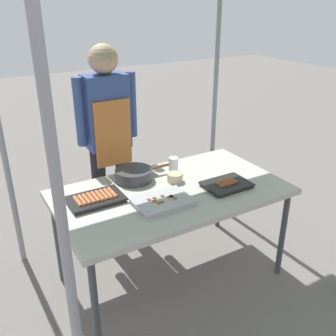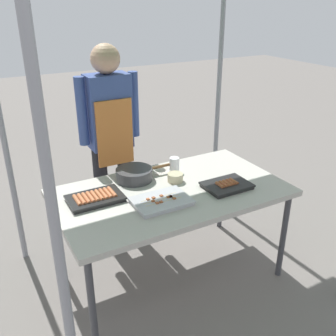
{
  "view_description": "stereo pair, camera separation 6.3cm",
  "coord_description": "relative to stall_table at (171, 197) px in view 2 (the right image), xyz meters",
  "views": [
    {
      "loc": [
        -1.22,
        -2.03,
        1.99
      ],
      "look_at": [
        0.0,
        0.05,
        0.9
      ],
      "focal_mm": 40.79,
      "sensor_mm": 36.0,
      "label": 1
    },
    {
      "loc": [
        -1.16,
        -2.06,
        1.99
      ],
      "look_at": [
        0.0,
        0.05,
        0.9
      ],
      "focal_mm": 40.79,
      "sensor_mm": 36.0,
      "label": 2
    }
  ],
  "objects": [
    {
      "name": "stall_table",
      "position": [
        0.0,
        0.0,
        0.0
      ],
      "size": [
        1.6,
        0.9,
        0.75
      ],
      "color": "#B7B2A8",
      "rests_on": "ground"
    },
    {
      "name": "condiment_bowl",
      "position": [
        0.09,
        0.11,
        0.08
      ],
      "size": [
        0.11,
        0.11,
        0.06
      ],
      "primitive_type": "cylinder",
      "color": "#BFB28C",
      "rests_on": "stall_table"
    },
    {
      "name": "vendor_woman",
      "position": [
        -0.15,
        0.77,
        0.3
      ],
      "size": [
        0.52,
        0.23,
        1.67
      ],
      "rotation": [
        0.0,
        0.0,
        3.14
      ],
      "color": "black",
      "rests_on": "ground"
    },
    {
      "name": "drink_cup_near_edge",
      "position": [
        0.17,
        0.26,
        0.11
      ],
      "size": [
        0.08,
        0.08,
        0.11
      ],
      "primitive_type": "cylinder",
      "color": "white",
      "rests_on": "stall_table"
    },
    {
      "name": "tray_meat_skewers",
      "position": [
        -0.15,
        -0.13,
        0.07
      ],
      "size": [
        0.37,
        0.26,
        0.04
      ],
      "color": "#ADADB2",
      "rests_on": "stall_table"
    },
    {
      "name": "cooking_wok",
      "position": [
        -0.16,
        0.28,
        0.1
      ],
      "size": [
        0.43,
        0.27,
        0.09
      ],
      "color": "#38383A",
      "rests_on": "stall_table"
    },
    {
      "name": "tray_grilled_sausages",
      "position": [
        0.36,
        -0.16,
        0.07
      ],
      "size": [
        0.32,
        0.24,
        0.05
      ],
      "color": "black",
      "rests_on": "stall_table"
    },
    {
      "name": "tray_pork_links",
      "position": [
        -0.52,
        0.11,
        0.07
      ],
      "size": [
        0.36,
        0.24,
        0.05
      ],
      "color": "black",
      "rests_on": "stall_table"
    },
    {
      "name": "ground_plane",
      "position": [
        0.0,
        0.0,
        -0.7
      ],
      "size": [
        18.0,
        18.0,
        0.0
      ],
      "primitive_type": "plane",
      "color": "#66605B"
    }
  ]
}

